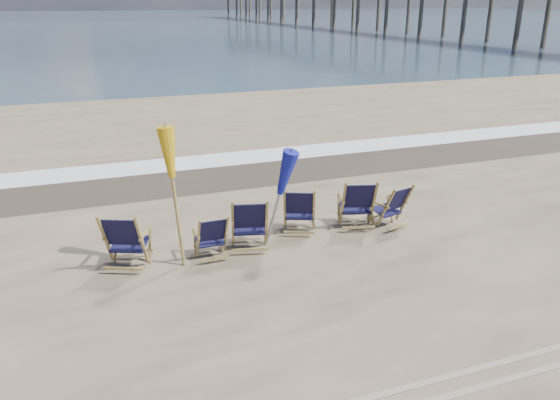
% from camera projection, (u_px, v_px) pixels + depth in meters
% --- Properties ---
extents(ocean, '(400.00, 400.00, 0.00)m').
position_uv_depth(ocean, '(85.00, 20.00, 121.21)').
color(ocean, '#39505F').
rests_on(ocean, ground).
extents(surf_foam, '(200.00, 1.40, 0.01)m').
position_uv_depth(surf_foam, '(207.00, 161.00, 15.81)').
color(surf_foam, silver).
rests_on(surf_foam, ground).
extents(wet_sand_strip, '(200.00, 2.60, 0.00)m').
position_uv_depth(wet_sand_strip, '(220.00, 176.00, 14.49)').
color(wet_sand_strip, '#42362A').
rests_on(wet_sand_strip, ground).
extents(beach_chair_0, '(0.96, 1.01, 1.11)m').
position_uv_depth(beach_chair_0, '(142.00, 242.00, 9.20)').
color(beach_chair_0, black).
rests_on(beach_chair_0, ground).
extents(beach_chair_1, '(0.58, 0.65, 0.89)m').
position_uv_depth(beach_chair_1, '(226.00, 236.00, 9.71)').
color(beach_chair_1, black).
rests_on(beach_chair_1, ground).
extents(beach_chair_2, '(0.88, 0.94, 1.10)m').
position_uv_depth(beach_chair_2, '(266.00, 224.00, 9.95)').
color(beach_chair_2, black).
rests_on(beach_chair_2, ground).
extents(beach_chair_3, '(0.89, 0.93, 1.02)m').
position_uv_depth(beach_chair_3, '(314.00, 211.00, 10.67)').
color(beach_chair_3, black).
rests_on(beach_chair_3, ground).
extents(beach_chair_4, '(0.91, 0.97, 1.11)m').
position_uv_depth(beach_chair_4, '(374.00, 204.00, 10.91)').
color(beach_chair_4, black).
rests_on(beach_chair_4, ground).
extents(beach_chair_5, '(0.77, 0.83, 0.97)m').
position_uv_depth(beach_chair_5, '(405.00, 204.00, 11.11)').
color(beach_chair_5, black).
rests_on(beach_chair_5, ground).
extents(umbrella_yellow, '(0.30, 0.30, 2.44)m').
position_uv_depth(umbrella_yellow, '(173.00, 161.00, 9.00)').
color(umbrella_yellow, olive).
rests_on(umbrella_yellow, ground).
extents(umbrella_blue, '(0.30, 0.30, 1.95)m').
position_uv_depth(umbrella_blue, '(277.00, 174.00, 9.83)').
color(umbrella_blue, '#A5A5AD').
rests_on(umbrella_blue, ground).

